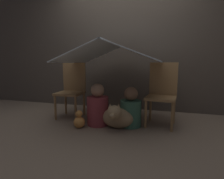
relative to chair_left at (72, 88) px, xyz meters
The scene contains 9 objects.
ground_plane 0.89m from the chair_left, 13.02° to the right, with size 8.80×8.80×0.00m, color #7A6651.
wall_back 1.31m from the chair_left, 47.03° to the left, with size 7.00×0.05×2.50m.
chair_left is the anchor object (origin of this frame).
chair_right 1.45m from the chair_left, ahead, with size 0.45×0.45×0.90m.
sheet_canopy 0.92m from the chair_left, ahead, with size 1.44×1.11×0.29m.
person_front 0.68m from the chair_left, 26.66° to the right, with size 0.31×0.31×0.61m.
person_second 1.09m from the chair_left, 11.42° to the right, with size 0.30×0.30×0.56m.
dog 1.01m from the chair_left, 23.14° to the right, with size 0.44×0.41×0.38m.
plush_toy 0.72m from the chair_left, 52.64° to the right, with size 0.16×0.16×0.25m.
Camera 1 is at (0.73, -2.43, 0.87)m, focal length 28.00 mm.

